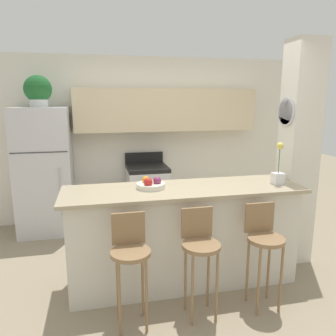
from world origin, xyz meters
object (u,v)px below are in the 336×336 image
(bar_stool_mid, at_px, (200,247))
(bar_stool_right, at_px, (264,241))
(bar_stool_left, at_px, (130,254))
(orchid_vase, at_px, (278,172))
(stove_range, at_px, (147,194))
(refrigerator, at_px, (44,171))
(trash_bin, at_px, (90,221))
(fruit_bowl, at_px, (151,184))
(potted_plant_on_fridge, at_px, (38,90))

(bar_stool_mid, bearing_deg, bar_stool_right, 0.00)
(bar_stool_right, bearing_deg, bar_stool_left, 180.00)
(bar_stool_right, bearing_deg, orchid_vase, 50.68)
(stove_range, xyz_separation_m, bar_stool_mid, (0.10, -2.31, 0.18))
(orchid_vase, bearing_deg, refrigerator, 144.73)
(orchid_vase, distance_m, trash_bin, 2.72)
(stove_range, bearing_deg, bar_stool_mid, -87.54)
(bar_stool_right, bearing_deg, fruit_bowl, 147.21)
(stove_range, bearing_deg, fruit_bowl, -97.66)
(bar_stool_left, bearing_deg, orchid_vase, 16.44)
(stove_range, height_order, potted_plant_on_fridge, potted_plant_on_fridge)
(stove_range, height_order, trash_bin, stove_range)
(bar_stool_left, relative_size, trash_bin, 2.55)
(refrigerator, distance_m, trash_bin, 0.95)
(bar_stool_left, xyz_separation_m, bar_stool_mid, (0.61, 0.00, 0.00))
(fruit_bowl, relative_size, trash_bin, 0.75)
(bar_stool_mid, bearing_deg, stove_range, 92.46)
(stove_range, height_order, bar_stool_mid, stove_range)
(orchid_vase, bearing_deg, trash_bin, 141.17)
(orchid_vase, bearing_deg, potted_plant_on_fridge, 144.73)
(fruit_bowl, bearing_deg, orchid_vase, -5.63)
(bar_stool_right, distance_m, fruit_bowl, 1.20)
(trash_bin, bearing_deg, orchid_vase, -38.83)
(stove_range, distance_m, bar_stool_mid, 2.32)
(bar_stool_mid, xyz_separation_m, potted_plant_on_fridge, (-1.58, 2.30, 1.38))
(refrigerator, distance_m, potted_plant_on_fridge, 1.12)
(refrigerator, bearing_deg, stove_range, 0.70)
(bar_stool_right, distance_m, potted_plant_on_fridge, 3.46)
(potted_plant_on_fridge, distance_m, trash_bin, 1.94)
(fruit_bowl, bearing_deg, refrigerator, 126.46)
(fruit_bowl, bearing_deg, stove_range, 82.34)
(bar_stool_left, bearing_deg, stove_range, 77.59)
(stove_range, distance_m, bar_stool_right, 2.43)
(bar_stool_left, height_order, fruit_bowl, fruit_bowl)
(bar_stool_left, height_order, potted_plant_on_fridge, potted_plant_on_fridge)
(refrigerator, relative_size, fruit_bowl, 6.27)
(refrigerator, xyz_separation_m, potted_plant_on_fridge, (-0.00, 0.00, 1.12))
(stove_range, bearing_deg, potted_plant_on_fridge, -179.30)
(bar_stool_right, relative_size, trash_bin, 2.55)
(bar_stool_mid, height_order, orchid_vase, orchid_vase)
(stove_range, distance_m, fruit_bowl, 1.83)
(refrigerator, height_order, bar_stool_left, refrigerator)
(fruit_bowl, bearing_deg, bar_stool_right, -32.79)
(trash_bin, bearing_deg, bar_stool_left, -79.76)
(refrigerator, bearing_deg, fruit_bowl, -53.54)
(orchid_vase, distance_m, fruit_bowl, 1.34)
(potted_plant_on_fridge, relative_size, trash_bin, 1.12)
(bar_stool_right, relative_size, fruit_bowl, 3.38)
(bar_stool_left, bearing_deg, bar_stool_mid, 0.00)
(stove_range, relative_size, orchid_vase, 2.43)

